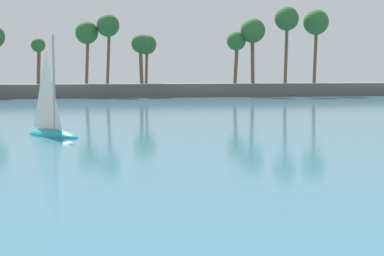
% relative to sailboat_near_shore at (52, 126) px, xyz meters
% --- Properties ---
extents(sea, '(220.00, 107.91, 0.06)m').
position_rel_sailboat_near_shore_xyz_m(sea, '(3.26, 31.82, -0.56)').
color(sea, '#386B84').
rests_on(sea, ground).
extents(palm_headland, '(112.34, 6.08, 13.27)m').
position_rel_sailboat_near_shore_xyz_m(palm_headland, '(1.38, 45.66, 2.95)').
color(palm_headland, '#605B54').
rests_on(palm_headland, ground).
extents(sailboat_near_shore, '(3.50, 3.87, 5.84)m').
position_rel_sailboat_near_shore_xyz_m(sailboat_near_shore, '(0.00, 0.00, 0.00)').
color(sailboat_near_shore, teal).
rests_on(sailboat_near_shore, sea).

